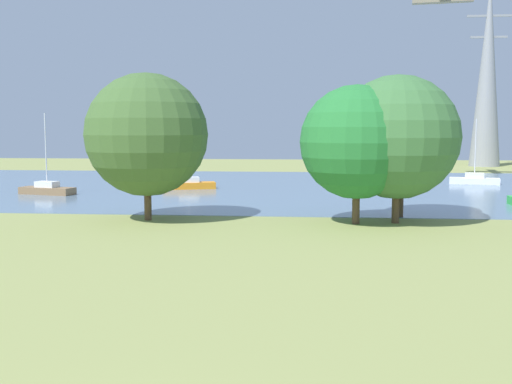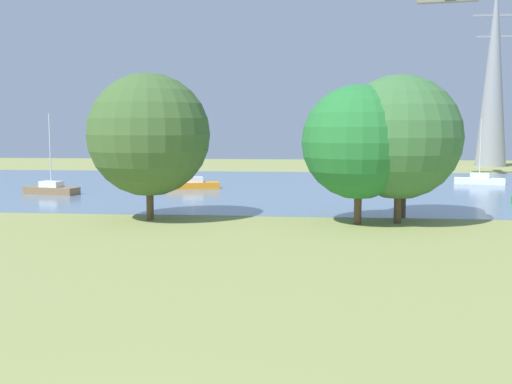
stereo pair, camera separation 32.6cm
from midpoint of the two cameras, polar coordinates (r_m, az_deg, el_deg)
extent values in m
plane|color=#8C9351|center=(31.30, -0.93, -4.36)|extent=(160.00, 160.00, 0.00)
cube|color=slate|center=(58.95, 2.34, 0.49)|extent=(140.00, 40.00, 0.02)
cube|color=white|center=(65.54, 20.11, 0.96)|extent=(5.01, 2.49, 0.60)
cube|color=white|center=(65.50, 20.13, 1.44)|extent=(1.99, 1.46, 0.50)
cylinder|color=silver|center=(65.36, 20.21, 3.80)|extent=(0.10, 0.10, 5.91)
cube|color=orange|center=(57.11, -5.70, 0.61)|extent=(5.03, 2.84, 0.60)
cube|color=white|center=(57.06, -5.71, 1.16)|extent=(2.04, 1.58, 0.50)
cylinder|color=silver|center=(56.92, -5.73, 3.34)|extent=(0.10, 0.10, 4.86)
cube|color=blue|center=(69.80, 13.19, 1.45)|extent=(4.82, 1.57, 0.60)
cube|color=white|center=(69.76, 13.20, 1.90)|extent=(1.82, 1.13, 0.50)
cylinder|color=silver|center=(69.63, 13.25, 4.05)|extent=(0.10, 0.10, 5.76)
cube|color=brown|center=(55.01, -18.26, 0.13)|extent=(5.02, 2.61, 0.60)
cube|color=white|center=(54.96, -18.28, 0.70)|extent=(2.01, 1.50, 0.50)
cylinder|color=silver|center=(54.79, -18.37, 3.69)|extent=(0.10, 0.10, 6.22)
cylinder|color=brown|center=(38.05, -9.56, -0.63)|extent=(0.44, 0.44, 2.60)
sphere|color=#406330|center=(37.81, -9.66, 5.25)|extent=(7.43, 7.43, 7.43)
cylinder|color=brown|center=(36.44, 9.67, -1.02)|extent=(0.44, 0.44, 2.47)
sphere|color=#277634|center=(36.19, 9.77, 4.58)|extent=(6.64, 6.64, 6.64)
cylinder|color=brown|center=(37.14, 13.24, -0.91)|extent=(0.44, 0.44, 2.54)
sphere|color=#3D6F3B|center=(36.89, 13.38, 4.97)|extent=(7.25, 7.25, 7.25)
cylinder|color=brown|center=(39.62, 13.67, 0.24)|extent=(0.44, 0.44, 3.56)
sphere|color=#3C573C|center=(39.44, 13.80, 5.89)|extent=(6.06, 6.06, 6.06)
cone|color=gray|center=(97.05, 21.25, 10.25)|extent=(4.40, 4.40, 27.14)
cube|color=gray|center=(98.06, 21.43, 15.00)|extent=(6.40, 0.30, 0.30)
cube|color=gray|center=(97.61, 21.36, 13.26)|extent=(5.20, 0.30, 0.30)
camera|label=1|loc=(0.16, -89.66, 0.04)|focal=43.18mm
camera|label=2|loc=(0.16, 90.34, -0.04)|focal=43.18mm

